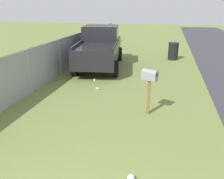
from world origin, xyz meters
TOP-DOWN VIEW (x-y plane):
  - mailbox at (5.03, -0.67)m, footprint 0.36×0.49m
  - pickup_truck at (10.42, 2.35)m, footprint 5.45×2.74m
  - trash_bin at (12.97, -1.46)m, footprint 0.62×0.62m
  - fence_section at (9.77, 3.76)m, footprint 18.35×0.07m
  - litter_bag_near_hydrant at (2.00, -0.62)m, footprint 0.14×0.14m
  - litter_cup_far_scatter at (7.83, 1.90)m, footprint 0.12×0.11m
  - litter_cup_midfield_b at (6.76, 1.45)m, footprint 0.10×0.11m

SIDE VIEW (x-z plane):
  - litter_cup_far_scatter at x=7.83m, z-range 0.00..0.08m
  - litter_cup_midfield_b at x=6.76m, z-range 0.00..0.08m
  - litter_bag_near_hydrant at x=2.00m, z-range 0.00..0.14m
  - trash_bin at x=12.97m, z-range 0.00..1.02m
  - fence_section at x=9.77m, z-range 0.07..1.73m
  - pickup_truck at x=10.42m, z-range 0.06..2.15m
  - mailbox at x=5.03m, z-range 0.41..1.81m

